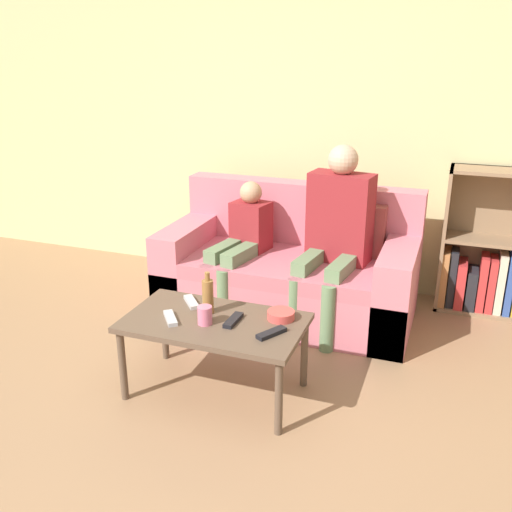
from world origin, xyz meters
TOP-DOWN VIEW (x-y plane):
  - ground_plane at (0.00, 0.00)m, footprint 22.00×22.00m
  - wall_back at (0.00, 2.60)m, footprint 12.00×0.06m
  - couch at (0.05, 1.94)m, footprint 1.73×0.85m
  - bookshelf at (1.34, 2.44)m, footprint 0.64×0.28m
  - coffee_table at (-0.03, 0.81)m, footprint 0.95×0.54m
  - person_adult at (0.38, 1.87)m, footprint 0.45×0.64m
  - person_child at (-0.27, 1.81)m, footprint 0.35×0.63m
  - cup_near at (-0.06, 0.76)m, footprint 0.08×0.08m
  - tv_remote_0 at (-0.23, 0.96)m, footprint 0.15×0.16m
  - tv_remote_1 at (-0.25, 0.74)m, footprint 0.14×0.16m
  - tv_remote_2 at (0.31, 0.76)m, footprint 0.13×0.17m
  - tv_remote_3 at (0.07, 0.83)m, footprint 0.05×0.17m
  - snack_bowl at (0.30, 0.95)m, footprint 0.15×0.15m
  - bottle at (-0.10, 0.89)m, footprint 0.06×0.06m

SIDE VIEW (x-z plane):
  - ground_plane at x=0.00m, z-range 0.00..0.00m
  - couch at x=0.05m, z-range -0.14..0.74m
  - bookshelf at x=1.34m, z-range -0.14..0.90m
  - coffee_table at x=-0.03m, z-range 0.17..0.61m
  - tv_remote_0 at x=-0.23m, z-range 0.44..0.46m
  - tv_remote_1 at x=-0.25m, z-range 0.44..0.46m
  - tv_remote_2 at x=0.31m, z-range 0.44..0.46m
  - tv_remote_3 at x=0.07m, z-range 0.44..0.46m
  - snack_bowl at x=0.30m, z-range 0.44..0.48m
  - cup_near at x=-0.06m, z-range 0.44..0.54m
  - person_child at x=-0.27m, z-range 0.07..1.00m
  - bottle at x=-0.10m, z-range 0.42..0.66m
  - person_adult at x=0.38m, z-range 0.09..1.31m
  - wall_back at x=0.00m, z-range 0.00..2.60m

